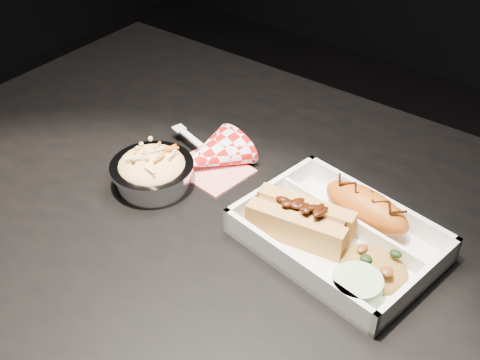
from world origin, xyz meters
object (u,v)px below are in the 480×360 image
object	(u,v)px
food_tray	(339,239)
fried_pastry	(366,207)
hotdog	(301,219)
napkin_fork	(210,156)
dining_table	(243,263)
foil_coleslaw_cup	(152,170)

from	to	relation	value
food_tray	fried_pastry	bearing A→B (deg)	90.00
hotdog	napkin_fork	xyz separation A→B (m)	(-0.20, 0.06, -0.02)
dining_table	napkin_fork	xyz separation A→B (m)	(-0.12, 0.07, 0.11)
fried_pastry	foil_coleslaw_cup	world-z (taller)	foil_coleslaw_cup
dining_table	fried_pastry	distance (m)	0.21
fried_pastry	hotdog	distance (m)	0.09
dining_table	food_tray	xyz separation A→B (m)	(0.13, 0.03, 0.10)
food_tray	hotdog	bearing A→B (deg)	-149.23
napkin_fork	hotdog	bearing A→B (deg)	0.30
food_tray	foil_coleslaw_cup	size ratio (longest dim) A/B	2.24
food_tray	napkin_fork	bearing A→B (deg)	-179.26
fried_pastry	foil_coleslaw_cup	distance (m)	0.31
dining_table	fried_pastry	bearing A→B (deg)	31.91
food_tray	foil_coleslaw_cup	xyz separation A→B (m)	(-0.28, -0.05, 0.02)
fried_pastry	dining_table	bearing A→B (deg)	-148.09
dining_table	foil_coleslaw_cup	size ratio (longest dim) A/B	9.76
dining_table	hotdog	xyz separation A→B (m)	(0.08, 0.01, 0.12)
fried_pastry	hotdog	world-z (taller)	hotdog
food_tray	fried_pastry	size ratio (longest dim) A/B	2.09
food_tray	napkin_fork	distance (m)	0.25
dining_table	fried_pastry	xyz separation A→B (m)	(0.14, 0.09, 0.12)
food_tray	fried_pastry	world-z (taller)	fried_pastry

